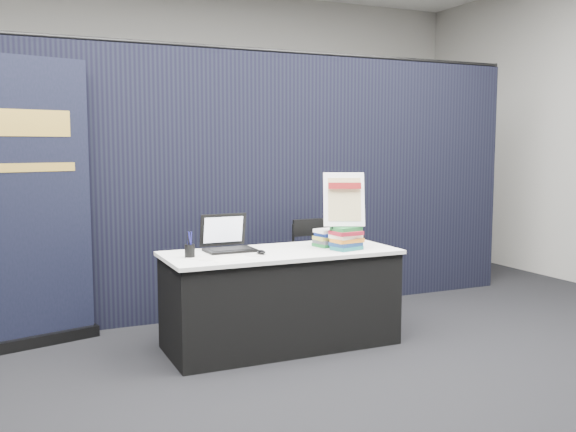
# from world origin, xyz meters

# --- Properties ---
(floor) EXTENTS (8.00, 8.00, 0.00)m
(floor) POSITION_xyz_m (0.00, 0.00, 0.00)
(floor) COLOR black
(floor) RESTS_ON ground
(wall_back) EXTENTS (8.00, 0.02, 3.50)m
(wall_back) POSITION_xyz_m (0.00, 4.00, 1.75)
(wall_back) COLOR #A29F99
(wall_back) RESTS_ON floor
(drape_partition) EXTENTS (6.00, 0.08, 2.40)m
(drape_partition) POSITION_xyz_m (0.00, 1.60, 1.20)
(drape_partition) COLOR black
(drape_partition) RESTS_ON floor
(display_table) EXTENTS (1.80, 0.75, 0.75)m
(display_table) POSITION_xyz_m (0.00, 0.55, 0.38)
(display_table) COLOR black
(display_table) RESTS_ON floor
(laptop) EXTENTS (0.37, 0.30, 0.28)m
(laptop) POSITION_xyz_m (-0.37, 0.73, 0.81)
(laptop) COLOR black
(laptop) RESTS_ON display_table
(mouse) EXTENTS (0.08, 0.11, 0.03)m
(mouse) POSITION_xyz_m (-0.20, 0.47, 0.77)
(mouse) COLOR black
(mouse) RESTS_ON display_table
(brochure_left) EXTENTS (0.36, 0.34, 0.00)m
(brochure_left) POSITION_xyz_m (-0.59, 0.51, 0.75)
(brochure_left) COLOR silver
(brochure_left) RESTS_ON display_table
(brochure_mid) EXTENTS (0.32, 0.25, 0.00)m
(brochure_mid) POSITION_xyz_m (-0.47, 0.36, 0.75)
(brochure_mid) COLOR white
(brochure_mid) RESTS_ON display_table
(brochure_right) EXTENTS (0.33, 0.28, 0.00)m
(brochure_right) POSITION_xyz_m (-0.33, 0.50, 0.75)
(brochure_right) COLOR silver
(brochure_right) RESTS_ON display_table
(pen_cup) EXTENTS (0.08, 0.08, 0.09)m
(pen_cup) POSITION_xyz_m (-0.72, 0.55, 0.80)
(pen_cup) COLOR black
(pen_cup) RESTS_ON display_table
(book_stack_tall) EXTENTS (0.25, 0.21, 0.18)m
(book_stack_tall) POSITION_xyz_m (0.48, 0.39, 0.84)
(book_stack_tall) COLOR #1A6565
(book_stack_tall) RESTS_ON display_table
(book_stack_short) EXTENTS (0.23, 0.19, 0.14)m
(book_stack_short) POSITION_xyz_m (0.43, 0.60, 0.82)
(book_stack_short) COLOR #207A37
(book_stack_short) RESTS_ON display_table
(info_sign) EXTENTS (0.34, 0.24, 0.43)m
(info_sign) POSITION_xyz_m (0.48, 0.42, 1.14)
(info_sign) COLOR black
(info_sign) RESTS_ON book_stack_tall
(pullup_banner) EXTENTS (0.94, 0.34, 2.23)m
(pullup_banner) POSITION_xyz_m (-1.73, 1.33, 0.99)
(pullup_banner) COLOR black
(pullup_banner) RESTS_ON floor
(stacking_chair) EXTENTS (0.41, 0.41, 0.89)m
(stacking_chair) POSITION_xyz_m (0.63, 1.12, 0.50)
(stacking_chair) COLOR black
(stacking_chair) RESTS_ON floor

